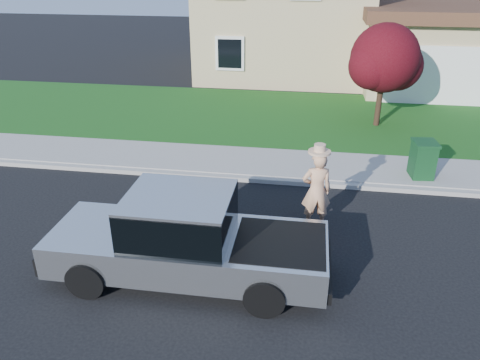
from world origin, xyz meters
name	(u,v)px	position (x,y,z in m)	size (l,w,h in m)	color
ground	(231,239)	(0.00, 0.00, 0.00)	(80.00, 80.00, 0.00)	black
curb	(286,182)	(1.00, 2.90, 0.06)	(40.00, 0.20, 0.12)	gray
sidewalk	(289,165)	(1.00, 4.00, 0.07)	(40.00, 2.00, 0.15)	gray
lawn	(296,118)	(1.00, 8.50, 0.05)	(40.00, 7.00, 0.10)	#134313
house	(313,9)	(1.31, 16.38, 3.17)	(14.00, 11.30, 6.85)	tan
pickup_truck	(187,240)	(-0.58, -1.41, 0.80)	(5.24, 2.01, 1.72)	black
woman	(317,189)	(1.76, 0.80, 0.94)	(0.72, 0.54, 1.98)	#E3A87C
ornamental_tree	(385,61)	(3.89, 7.96, 2.33)	(2.54, 2.29, 3.49)	black
trash_bin	(423,159)	(4.55, 3.62, 0.65)	(0.67, 0.75, 0.99)	#0F3A1A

